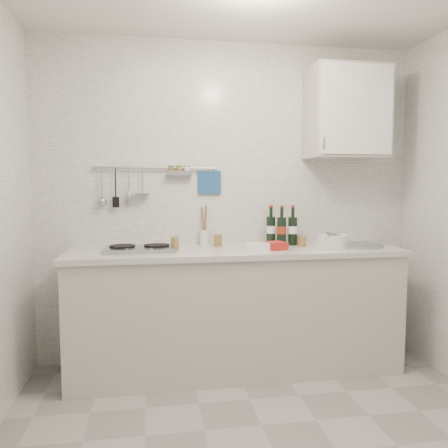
{
  "coord_description": "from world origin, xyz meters",
  "views": [
    {
      "loc": [
        -0.61,
        -2.04,
        1.38
      ],
      "look_at": [
        -0.12,
        0.9,
        1.12
      ],
      "focal_mm": 35.0,
      "sensor_mm": 36.0,
      "label": 1
    }
  ],
  "objects_px": {
    "wall_cabinet": "(347,113)",
    "plate_stack_hob": "(135,249)",
    "wine_bottles": "(282,225)",
    "plate_stack_sink": "(332,241)",
    "utensil_crock": "(204,236)"
  },
  "relations": [
    {
      "from": "wall_cabinet",
      "to": "plate_stack_hob",
      "type": "bearing_deg",
      "value": -176.51
    },
    {
      "from": "plate_stack_hob",
      "to": "wine_bottles",
      "type": "bearing_deg",
      "value": 6.35
    },
    {
      "from": "plate_stack_hob",
      "to": "wall_cabinet",
      "type": "bearing_deg",
      "value": 3.49
    },
    {
      "from": "wall_cabinet",
      "to": "plate_stack_sink",
      "type": "bearing_deg",
      "value": -136.17
    },
    {
      "from": "wall_cabinet",
      "to": "utensil_crock",
      "type": "height_order",
      "value": "wall_cabinet"
    },
    {
      "from": "wall_cabinet",
      "to": "plate_stack_sink",
      "type": "relative_size",
      "value": 2.44
    },
    {
      "from": "wall_cabinet",
      "to": "plate_stack_hob",
      "type": "distance_m",
      "value": 1.93
    },
    {
      "from": "plate_stack_hob",
      "to": "utensil_crock",
      "type": "distance_m",
      "value": 0.58
    },
    {
      "from": "plate_stack_hob",
      "to": "plate_stack_sink",
      "type": "distance_m",
      "value": 1.47
    },
    {
      "from": "wall_cabinet",
      "to": "plate_stack_sink",
      "type": "xyz_separation_m",
      "value": [
        -0.17,
        -0.16,
        -0.98
      ]
    },
    {
      "from": "plate_stack_hob",
      "to": "wine_bottles",
      "type": "distance_m",
      "value": 1.14
    },
    {
      "from": "wall_cabinet",
      "to": "wine_bottles",
      "type": "distance_m",
      "value": 1.01
    },
    {
      "from": "wine_bottles",
      "to": "plate_stack_sink",
      "type": "bearing_deg",
      "value": -29.14
    },
    {
      "from": "plate_stack_sink",
      "to": "utensil_crock",
      "type": "distance_m",
      "value": 0.98
    },
    {
      "from": "plate_stack_hob",
      "to": "utensil_crock",
      "type": "height_order",
      "value": "utensil_crock"
    }
  ]
}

